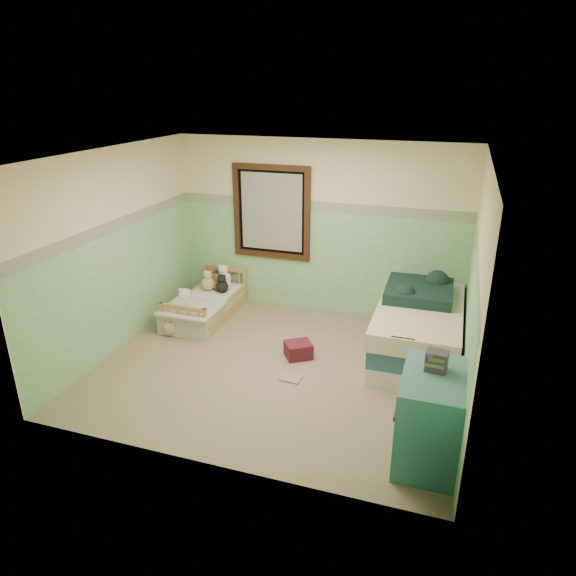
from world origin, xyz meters
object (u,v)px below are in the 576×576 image
(toddler_bed_frame, at_px, (207,311))
(floor_book, at_px, (291,378))
(plush_floor_tan, at_px, (171,327))
(plush_floor_cream, at_px, (186,306))
(red_pillow, at_px, (298,350))
(twin_bed_frame, at_px, (416,346))
(dresser, at_px, (430,418))

(toddler_bed_frame, distance_m, floor_book, 2.11)
(floor_book, bearing_deg, plush_floor_tan, 166.44)
(plush_floor_cream, xyz_separation_m, red_pillow, (1.93, -0.67, -0.05))
(plush_floor_cream, distance_m, twin_bed_frame, 3.32)
(twin_bed_frame, xyz_separation_m, floor_book, (-1.31, -1.08, -0.10))
(plush_floor_cream, height_order, red_pillow, plush_floor_cream)
(twin_bed_frame, distance_m, dresser, 2.02)
(toddler_bed_frame, bearing_deg, floor_book, -36.49)
(plush_floor_tan, height_order, red_pillow, plush_floor_tan)
(floor_book, bearing_deg, twin_bed_frame, 42.78)
(plush_floor_tan, bearing_deg, plush_floor_cream, 100.57)
(plush_floor_cream, bearing_deg, toddler_bed_frame, 10.64)
(dresser, height_order, red_pillow, dresser)
(plush_floor_tan, relative_size, floor_book, 1.02)
(dresser, relative_size, red_pillow, 2.76)
(toddler_bed_frame, bearing_deg, dresser, -33.17)
(toddler_bed_frame, bearing_deg, twin_bed_frame, -3.28)
(toddler_bed_frame, relative_size, twin_bed_frame, 0.73)
(toddler_bed_frame, bearing_deg, plush_floor_tan, -105.92)
(plush_floor_cream, xyz_separation_m, twin_bed_frame, (3.32, -0.11, -0.03))
(dresser, xyz_separation_m, floor_book, (-1.58, 0.89, -0.42))
(twin_bed_frame, distance_m, red_pillow, 1.49)
(red_pillow, xyz_separation_m, floor_book, (0.07, -0.53, -0.09))
(twin_bed_frame, height_order, dresser, dresser)
(red_pillow, bearing_deg, dresser, -40.57)
(plush_floor_tan, bearing_deg, red_pillow, -1.29)
(floor_book, bearing_deg, plush_floor_cream, 152.45)
(plush_floor_tan, distance_m, red_pillow, 1.82)
(plush_floor_tan, bearing_deg, toddler_bed_frame, 74.08)
(plush_floor_cream, relative_size, twin_bed_frame, 0.15)
(plush_floor_tan, bearing_deg, twin_bed_frame, 9.08)
(dresser, xyz_separation_m, red_pillow, (-1.66, 1.42, -0.33))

